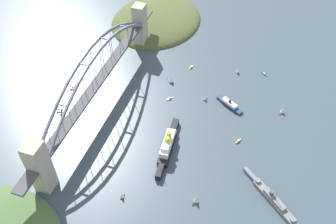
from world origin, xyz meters
The scene contains 18 objects.
ground_plane centered at (0.00, 0.00, 0.00)m, with size 1400.00×1400.00×0.00m, color #3D4C56.
harbor_arch_bridge centered at (0.00, 0.00, 32.42)m, with size 306.55×14.95×74.41m.
headland_west_shore centered at (-187.15, -2.60, 0.00)m, with size 155.30×129.36×27.82m.
ocean_liner centered at (43.41, 92.86, 5.95)m, with size 77.89×13.62×19.89m.
naval_cruiser centered at (71.23, 202.57, 2.80)m, with size 58.11×64.99×16.53m.
harbor_ferry_steamer centered at (-39.02, 139.76, 2.56)m, with size 23.99×33.53×8.30m.
seaplane_taxiing_near_bridge centered at (-9.02, -43.17, 1.93)m, with size 9.19×8.09×4.92m.
seaplane_second_in_formation centered at (28.86, -39.54, 2.03)m, with size 10.83×8.66×4.78m.
small_boat_0 centered at (10.60, 159.32, 0.83)m, with size 8.44×5.23×2.22m.
small_boat_1 centered at (110.09, 71.19, 3.34)m, with size 6.57×4.16×7.11m.
small_boat_2 centered at (-57.68, 63.71, 4.57)m, with size 7.92×9.27×9.87m.
small_boat_3 centered at (-101.44, 136.90, 3.86)m, with size 7.81×4.66×8.13m.
small_boat_4 centered at (-28.38, 71.30, 0.74)m, with size 8.01×6.66×2.02m.
small_boat_5 centered at (-92.85, 79.04, 0.72)m, with size 9.98×4.42×2.00m.
small_boat_6 centered at (-46.71, 197.91, 3.60)m, with size 7.70×5.98×7.74m.
small_boat_7 centered at (-40.06, 110.92, 3.26)m, with size 6.44×4.97×6.92m.
small_boat_8 centered at (93.36, 136.23, 4.51)m, with size 8.44×5.85×9.74m.
small_boat_9 centered at (-108.40, 169.69, 0.68)m, with size 7.56×7.75×1.93m.
Camera 1 is at (270.00, 168.36, 293.35)m, focal length 39.47 mm.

